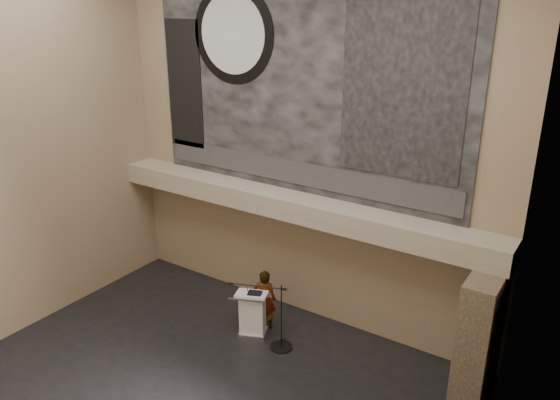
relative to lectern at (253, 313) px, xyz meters
The scene contains 19 objects.
floor 2.50m from the lectern, 83.96° to the right, with size 10.00×10.00×0.00m, color black.
wall_back 4.03m from the lectern, 80.79° to the left, with size 10.00×0.02×8.50m, color #8F775B.
wall_left 6.48m from the lectern, 152.96° to the right, with size 0.02×8.00×8.50m, color #8F775B.
wall_right 6.87m from the lectern, 24.73° to the right, with size 0.02×8.00×8.50m, color #8F775B.
soffit 2.68m from the lectern, 77.74° to the left, with size 10.00×0.80×0.50m, color #9E927A.
sprinkler_left 2.75m from the lectern, 139.97° to the left, with size 0.04×0.04×0.06m, color #B2893D.
sprinkler_right 3.23m from the lectern, 27.63° to the left, with size 0.04×0.04×0.06m, color #B2893D.
banner 5.38m from the lectern, 80.61° to the left, with size 8.00×0.05×5.00m, color black.
banner_text_strip 3.45m from the lectern, 80.37° to the left, with size 7.76×0.02×0.55m, color #303030.
banner_clock_rim 6.52m from the lectern, 135.66° to the left, with size 2.30×2.30×0.02m, color black.
banner_clock_face 6.51m from the lectern, 136.04° to the left, with size 1.84×1.84×0.02m, color silver.
banner_building_print 6.07m from the lectern, 29.60° to the left, with size 2.60×0.02×3.60m, color black.
banner_brick_print 5.97m from the lectern, 154.36° to the left, with size 1.10×0.02×3.20m, color black.
stone_pier 5.02m from the lectern, ahead, with size 0.60×1.40×2.70m, color #473B2B.
lectern is the anchor object (origin of this frame).
binder 0.57m from the lectern, ahead, with size 0.32×0.25×0.04m, color black.
papers 0.56m from the lectern, 134.17° to the right, with size 0.19×0.27×0.01m, color silver.
speaker_person 0.46m from the lectern, 80.93° to the left, with size 0.55×0.36×1.51m, color white.
mic_stand 0.89m from the lectern, ahead, with size 1.40×0.72×1.60m.
Camera 1 is at (6.39, -6.39, 7.53)m, focal length 35.00 mm.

